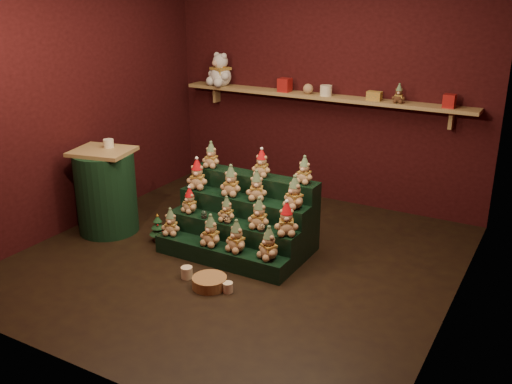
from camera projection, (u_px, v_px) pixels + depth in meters
The scene contains 41 objects.
ground at pixel (239, 259), 5.60m from camera, with size 4.00×4.00×0.00m, color black.
back_wall at pixel (326, 86), 6.80m from camera, with size 4.00×0.10×2.80m, color black.
front_wall at pixel (61, 184), 3.45m from camera, with size 4.00×0.10×2.80m, color black.
left_wall at pixel (73, 98), 6.07m from camera, with size 0.10×4.00×2.80m, color black.
right_wall at pixel (476, 149), 4.17m from camera, with size 0.10×4.00×2.80m, color black.
back_shelf at pixel (320, 97), 6.69m from camera, with size 3.60×0.26×0.24m.
riser_tier_front at pixel (220, 255), 5.47m from camera, with size 1.40×0.22×0.18m, color black.
riser_tier_midfront at pixel (232, 238), 5.62m from camera, with size 1.40×0.22×0.36m, color black.
riser_tier_midback at pixel (243, 222), 5.77m from camera, with size 1.40×0.22×0.54m, color black.
riser_tier_back at pixel (254, 207), 5.92m from camera, with size 1.40×0.22×0.72m, color black.
teddy_0 at pixel (171, 222), 5.67m from camera, with size 0.19×0.17×0.27m, color tan, non-canonical shape.
teddy_1 at pixel (211, 230), 5.43m from camera, with size 0.22×0.19×0.30m, color tan, non-canonical shape.
teddy_2 at pixel (236, 236), 5.30m from camera, with size 0.22×0.19×0.30m, color tan, non-canonical shape.
teddy_3 at pixel (269, 243), 5.16m from camera, with size 0.22×0.20×0.31m, color tan, non-canonical shape.
teddy_4 at pixel (190, 200), 5.75m from camera, with size 0.18×0.16×0.26m, color tan, non-canonical shape.
teddy_5 at pixel (227, 209), 5.53m from camera, with size 0.18×0.16×0.25m, color tan, non-canonical shape.
teddy_6 at pixel (259, 213), 5.36m from camera, with size 0.21×0.19×0.30m, color tan, non-canonical shape.
teddy_7 at pixel (286, 219), 5.22m from camera, with size 0.22×0.20×0.31m, color tan, non-canonical shape.
teddy_8 at pixel (197, 174), 5.88m from camera, with size 0.22×0.20×0.31m, color tan, non-canonical shape.
teddy_9 at pixel (231, 181), 5.69m from camera, with size 0.22×0.20×0.31m, color tan, non-canonical shape.
teddy_10 at pixel (257, 185), 5.57m from camera, with size 0.21×0.19×0.29m, color tan, non-canonical shape.
teddy_11 at pixel (295, 192), 5.36m from camera, with size 0.22×0.20×0.31m, color tan, non-canonical shape.
teddy_12 at pixel (211, 155), 5.97m from camera, with size 0.19×0.17×0.27m, color tan, non-canonical shape.
teddy_13 at pixel (262, 163), 5.69m from camera, with size 0.20×0.18×0.27m, color tan, non-canonical shape.
teddy_14 at pixel (304, 170), 5.49m from camera, with size 0.19×0.17×0.26m, color tan, non-canonical shape.
snow_globe_a at pixel (204, 214), 5.63m from camera, with size 0.06×0.06×0.08m.
snow_globe_b at pixel (227, 219), 5.50m from camera, with size 0.07×0.07×0.09m.
snow_globe_c at pixel (262, 227), 5.32m from camera, with size 0.06×0.06×0.08m.
side_table at pixel (106, 191), 6.10m from camera, with size 0.69×0.64×0.92m.
table_ornament at pixel (109, 143), 6.00m from camera, with size 0.11×0.11×0.09m, color beige.
mini_christmas_tree at pixel (158, 228), 5.93m from camera, with size 0.19×0.19×0.31m.
mug_left at pixel (187, 272), 5.22m from camera, with size 0.11×0.11×0.11m, color beige.
mug_right at pixel (228, 287), 4.98m from camera, with size 0.09×0.09×0.09m, color beige.
wicker_basket at pixel (210, 282), 5.06m from camera, with size 0.31×0.31×0.10m, color #93643B.
white_bear at pixel (220, 65), 7.20m from camera, with size 0.37×0.33×0.52m, color silver, non-canonical shape.
brown_bear at pixel (399, 94), 6.18m from camera, with size 0.14×0.13×0.20m, color #4D2E19, non-canonical shape.
gift_tin_red_a at pixel (285, 85), 6.84m from camera, with size 0.14×0.14×0.16m, color #B01D1B.
gift_tin_cream at pixel (326, 90), 6.60m from camera, with size 0.14×0.14×0.12m, color beige.
gift_tin_red_b at pixel (449, 101), 5.95m from camera, with size 0.12×0.12×0.14m, color #B01D1B.
shelf_plush_ball at pixel (308, 89), 6.71m from camera, with size 0.12×0.12×0.12m, color tan.
scarf_gift_box at pixel (374, 96), 6.34m from camera, with size 0.16×0.10×0.10m, color orange.
Camera 1 is at (2.64, -4.30, 2.53)m, focal length 40.00 mm.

